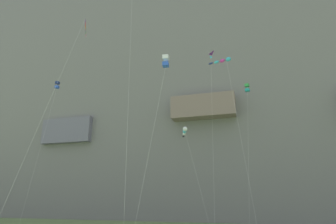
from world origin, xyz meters
name	(u,v)px	position (x,y,z in m)	size (l,w,h in m)	color
cliff_face	(209,39)	(0.03, 56.69, 40.50)	(180.00, 25.54, 81.10)	slate
kite_windsock_high_right	(223,61)	(4.99, 28.82, 19.73)	(4.35, 5.79, 20.08)	#38B2D1
kite_box_upper_right	(57,86)	(-24.13, 35.38, 22.54)	(1.19, 5.31, 23.32)	navy
kite_box_low_left	(165,62)	(-0.37, 22.37, 17.20)	(2.61, 2.47, 17.92)	white
kite_box_far_right	(247,89)	(7.63, 36.87, 18.96)	(1.64, 2.09, 19.68)	green
kite_windsock_far_left	(185,132)	(-0.33, 30.48, 11.68)	(3.93, 3.94, 12.16)	white
kite_delta_front_field	(209,64)	(2.52, 35.02, 22.71)	(1.08, 5.29, 24.24)	purple
kite_banner_low_right	(78,44)	(-8.67, 19.09, 18.78)	(3.76, 6.24, 21.18)	black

